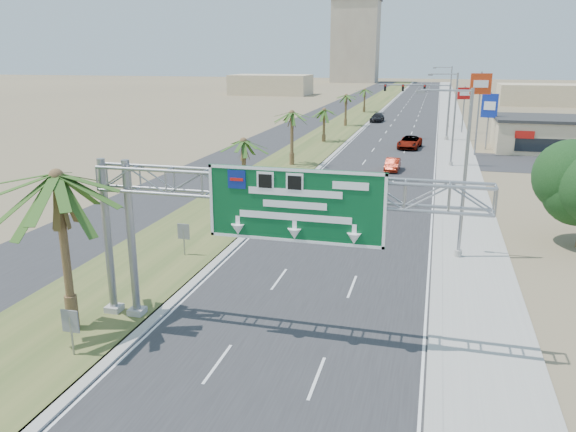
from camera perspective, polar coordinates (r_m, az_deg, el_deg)
The scene contains 28 objects.
road at distance 122.03m, azimuth 12.22°, elevation 10.13°, with size 12.00×300.00×0.02m, color #28282B.
sidewalk_right at distance 121.92m, azimuth 16.27°, elevation 9.87°, with size 4.00×300.00×0.10m, color #9E9B93.
median_grass at distance 122.90m, azimuth 7.49°, elevation 10.41°, with size 7.00×300.00×0.12m, color #3D5123.
opposing_road at distance 123.99m, azimuth 4.23°, elevation 10.53°, with size 8.00×300.00×0.02m, color #28282B.
sign_gantry at distance 23.02m, azimuth -2.81°, elevation 1.70°, with size 16.75×1.24×7.50m.
palm_near at distance 24.88m, azimuth -22.46°, elevation 3.65°, with size 5.70×5.70×8.35m.
palm_row_b at distance 46.43m, azimuth -4.55°, elevation 7.48°, with size 3.99×3.99×5.95m.
palm_row_c at distance 61.55m, azimuth 0.41°, elevation 10.33°, with size 3.99×3.99×6.75m.
palm_row_d at distance 79.15m, azimuth 3.70°, elevation 10.66°, with size 3.99×3.99×5.45m.
palm_row_e at distance 97.75m, azimuth 5.92°, elevation 12.01°, with size 3.99×3.99×6.15m.
palm_row_f at distance 122.48m, azimuth 7.81°, elevation 12.56°, with size 3.99×3.99×5.75m.
streetlight_near at distance 34.10m, azimuth 17.15°, elevation 3.37°, with size 3.27×0.44×10.00m.
streetlight_mid at distance 63.74m, azimuth 16.32°, elevation 9.02°, with size 3.27×0.44×10.00m.
streetlight_far at distance 99.59m, azimuth 15.98°, elevation 11.34°, with size 3.27×0.44×10.00m.
signal_mast at distance 83.59m, azimuth 14.62°, elevation 10.77°, with size 10.28×0.71×8.00m.
store_building at distance 79.62m, azimuth 26.69°, elevation 7.29°, with size 18.00×10.00×4.00m, color tan.
median_signback_a at distance 24.26m, azimuth -21.23°, elevation -10.25°, with size 0.75×0.08×2.08m.
median_signback_b at distance 34.18m, azimuth -10.56°, elevation -1.79°, with size 0.75×0.08×2.08m.
tower_distant at distance 264.10m, azimuth 6.88°, elevation 17.14°, with size 20.00×16.00×35.00m, color tan.
building_distant_left at distance 178.89m, azimuth -1.75°, elevation 13.19°, with size 24.00×14.00×6.00m, color tan.
building_distant_right at distance 153.54m, azimuth 24.34°, elevation 11.17°, with size 20.00×12.00×5.00m, color tan.
car_left_lane at distance 40.93m, azimuth 2.44°, elevation 0.56°, with size 2.01×5.00×1.70m, color black.
car_mid_lane at distance 60.34m, azimuth 10.57°, elevation 5.15°, with size 1.40×4.01×1.32m, color maroon.
car_right_lane at distance 75.64m, azimuth 12.26°, elevation 7.32°, with size 2.65×5.74×1.59m, color gray.
car_far at distance 105.54m, azimuth 9.04°, elevation 9.82°, with size 2.07×5.08×1.48m, color black.
pole_sign_red_near at distance 71.22m, azimuth 18.95°, elevation 12.06°, with size 2.42×0.59×9.94m.
pole_sign_blue at distance 76.98m, azimuth 19.78°, elevation 10.30°, with size 2.01×0.81×7.30m.
pole_sign_red_far at distance 92.78m, azimuth 17.50°, elevation 11.50°, with size 2.21×0.81×7.20m.
Camera 1 is at (5.71, -11.33, 11.73)m, focal length 35.00 mm.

